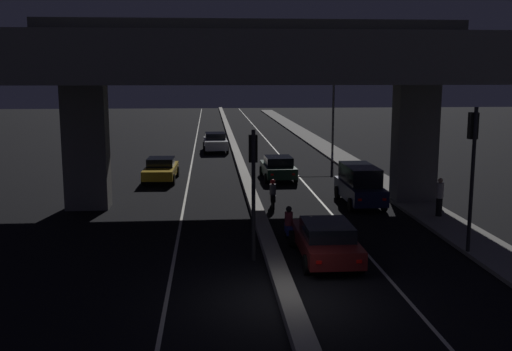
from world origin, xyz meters
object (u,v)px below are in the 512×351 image
Objects in this scene: car_dark_green_third at (278,167)px; car_white_second_oncoming at (215,142)px; traffic_light_left_of_median at (253,172)px; car_dark_blue_second at (360,184)px; traffic_light_right_of_median at (472,155)px; street_lamp at (328,100)px; car_dark_red_lead at (326,240)px; car_taxi_yellow_lead_oncoming at (161,169)px; motorcycle_blue_filtering_near at (289,227)px; motorcycle_black_filtering_mid at (273,196)px; pedestrian_on_sidewalk at (440,197)px.

car_dark_green_third is 0.91× the size of car_white_second_oncoming.
traffic_light_left_of_median reaches higher than car_dark_green_third.
traffic_light_right_of_median is at bearing -168.00° from car_dark_blue_second.
car_dark_green_third is (-5.42, -11.38, -3.70)m from street_lamp.
car_dark_red_lead is 16.61m from car_dark_green_third.
street_lamp is 1.59× the size of car_taxi_yellow_lead_oncoming.
car_dark_green_third is 14.32m from motorcycle_blue_filtering_near.
traffic_light_right_of_median is 17.38m from car_dark_green_third.
car_dark_green_third is 8.23m from motorcycle_black_filtering_mid.
car_white_second_oncoming is at bearing 7.13° from car_dark_red_lead.
car_dark_blue_second is 2.61× the size of motorcycle_black_filtering_mid.
traffic_light_left_of_median is 28.94m from street_lamp.
traffic_light_right_of_median is 31.79m from car_white_second_oncoming.
car_white_second_oncoming is at bearing 13.67° from car_dark_green_third.
street_lamp reaches higher than car_taxi_yellow_lead_oncoming.
car_dark_green_third is at bearing -0.23° from car_dark_red_lead.
traffic_light_right_of_median is 27.75m from street_lamp.
pedestrian_on_sidewalk is (7.34, -2.85, 0.43)m from motorcycle_black_filtering_mid.
motorcycle_blue_filtering_near is at bearing 161.76° from traffic_light_right_of_median.
pedestrian_on_sidewalk is (7.36, 3.28, 0.42)m from motorcycle_blue_filtering_near.
traffic_light_right_of_median reaches higher than car_dark_red_lead.
street_lamp is 4.03× the size of motorcycle_blue_filtering_near.
car_dark_red_lead is at bearing 177.89° from car_dark_green_third.
car_dark_blue_second is at bearing 130.64° from pedestrian_on_sidewalk.
pedestrian_on_sidewalk is (8.92, 5.35, -2.15)m from traffic_light_left_of_median.
traffic_light_right_of_median reaches higher than traffic_light_left_of_median.
car_dark_blue_second reaches higher than pedestrian_on_sidewalk.
motorcycle_blue_filtering_near is 1.02× the size of motorcycle_black_filtering_mid.
pedestrian_on_sidewalk is at bearing -152.21° from car_dark_green_third.
car_taxi_yellow_lead_oncoming is (-4.54, 16.45, -2.46)m from traffic_light_left_of_median.
motorcycle_blue_filtering_near is (-1.23, -14.27, -0.13)m from car_dark_green_third.
traffic_light_left_of_median is 16.76m from car_dark_green_third.
traffic_light_left_of_median is at bearing 143.73° from motorcycle_blue_filtering_near.
traffic_light_left_of_median is at bearing 145.23° from car_dark_blue_second.
traffic_light_right_of_median is at bearing -164.04° from car_dark_green_third.
car_dark_red_lead is 1.00× the size of car_white_second_oncoming.
traffic_light_right_of_median is 9.26m from car_dark_blue_second.
traffic_light_right_of_median is 10.80m from motorcycle_black_filtering_mid.
car_dark_red_lead is at bearing 158.84° from car_dark_blue_second.
car_white_second_oncoming is at bearing 18.14° from car_dark_blue_second.
traffic_light_right_of_median is 1.26× the size of car_dark_green_third.
car_dark_red_lead is 9.61m from car_dark_blue_second.
motorcycle_black_filtering_mid is (-0.99, 8.47, -0.13)m from car_dark_red_lead.
car_dark_green_third is (-3.28, 7.66, -0.30)m from car_dark_blue_second.
motorcycle_blue_filtering_near is at bearing -156.01° from pedestrian_on_sidewalk.
car_white_second_oncoming is (-9.20, 2.66, -3.63)m from street_lamp.
traffic_light_right_of_median is 6.08m from car_dark_red_lead.
car_taxi_yellow_lead_oncoming is 2.58× the size of motorcycle_black_filtering_mid.
car_dark_blue_second is at bearing -20.80° from car_dark_red_lead.
street_lamp reaches higher than traffic_light_right_of_median.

